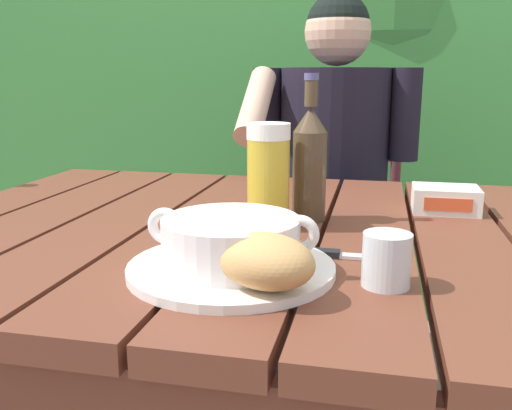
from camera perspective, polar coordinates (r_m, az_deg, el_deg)
dining_table at (r=1.00m, az=2.47°, el=-7.04°), size 1.34×0.93×0.74m
hedge_backdrop at (r=2.60m, az=11.21°, el=11.69°), size 3.92×0.98×2.04m
chair_near_diner at (r=1.91m, az=8.06°, el=-3.41°), size 0.42×0.48×0.91m
person_eating at (r=1.66m, az=7.70°, el=3.41°), size 0.48×0.47×1.23m
serving_plate at (r=0.75m, az=-2.54°, el=-6.47°), size 0.28×0.28×0.01m
soup_bowl at (r=0.73m, az=-2.57°, el=-3.60°), size 0.23×0.18×0.07m
bread_roll at (r=0.66m, az=0.93°, el=-5.70°), size 0.16×0.14×0.06m
beer_glass at (r=0.94m, az=1.27°, el=3.00°), size 0.07×0.07×0.18m
beer_bottle at (r=0.99m, az=5.51°, el=4.46°), size 0.06×0.06×0.26m
water_glass_small at (r=0.71m, az=13.21°, el=-5.49°), size 0.06×0.06×0.07m
butter_tub at (r=1.12m, az=18.81°, el=0.55°), size 0.12×0.09×0.05m
table_knife at (r=0.81m, az=8.39°, el=-5.06°), size 0.15×0.02×0.01m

